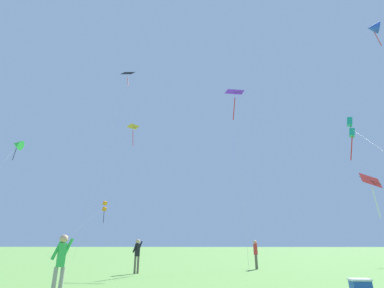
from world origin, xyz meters
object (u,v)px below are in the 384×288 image
Objects in this scene: kite_black_large at (127,79)px; kite_orange_box at (104,207)px; person_near_tree at (61,260)px; picnic_cooler at (361,286)px; kite_blue_delta at (373,28)px; kite_red_high at (373,188)px; kite_yellow_diamond at (132,132)px; kite_green_small at (17,145)px; person_foreground_watcher at (256,252)px; kite_teal_box at (351,129)px; kite_purple_streamer at (235,99)px; person_in_red_shirt at (137,253)px.

kite_black_large is 21.08m from kite_orange_box.
person_near_tree reaches higher than picnic_cooler.
kite_orange_box is 0.35× the size of kite_blue_delta.
picnic_cooler is at bearing -128.96° from kite_blue_delta.
kite_red_high is 4.92× the size of person_near_tree.
kite_yellow_diamond is 46.26m from picnic_cooler.
kite_red_high is at bearing 43.97° from person_near_tree.
kite_blue_delta is at bearing 32.89° from kite_red_high.
kite_green_small reaches higher than person_foreground_watcher.
kite_green_small is 31.60m from kite_teal_box.
kite_black_large is at bearing -79.55° from kite_yellow_diamond.
person_near_tree is (-25.84, -22.73, -27.13)m from kite_blue_delta.
kite_orange_box is (-3.33, -1.12, -13.58)m from kite_yellow_diamond.
kite_orange_box is (-32.48, 19.07, 1.03)m from kite_red_high.
kite_black_large is 33.89m from kite_red_high.
kite_blue_delta is at bearing 5.34° from kite_green_small.
kite_purple_streamer is (23.59, -0.76, 4.20)m from kite_green_small.
picnic_cooler is (16.98, -25.16, -24.60)m from kite_black_large.
kite_red_high is 38.36m from kite_yellow_diamond.
kite_purple_streamer is 29.26× the size of picnic_cooler.
kite_purple_streamer is (14.98, -8.92, -8.97)m from kite_black_large.
kite_black_large is 19.60m from kite_purple_streamer.
kite_orange_box is at bearing 122.24° from picnic_cooler.
kite_blue_delta reaches higher than person_foreground_watcher.
kite_orange_box is 5.86× the size of person_near_tree.
kite_teal_box is at bearing -32.58° from person_foreground_watcher.
kite_yellow_diamond is 14.02m from kite_orange_box.
person_in_red_shirt is 10.52m from picnic_cooler.
kite_teal_box is at bearing -53.75° from kite_yellow_diamond.
kite_teal_box reaches higher than picnic_cooler.
kite_teal_box is 14.07m from person_in_red_shirt.
person_in_red_shirt is at bearing -150.43° from kite_red_high.
person_in_red_shirt is at bearing -65.15° from kite_orange_box.
kite_purple_streamer reaches higher than kite_red_high.
kite_orange_box is at bearing 149.58° from kite_red_high.
person_in_red_shirt is 2.88× the size of picnic_cooler.
picnic_cooler is at bearing -121.32° from kite_red_high.
kite_black_large is at bearing 149.24° from kite_purple_streamer.
kite_blue_delta is 16.91× the size of person_near_tree.
kite_orange_box is 5.84× the size of person_in_red_shirt.
kite_red_high is at bearing 1.26° from kite_purple_streamer.
kite_yellow_diamond is 40.66m from kite_teal_box.
kite_orange_box is 42.66m from picnic_cooler.
person_foreground_watcher is (23.68, -7.79, -10.64)m from kite_green_small.
kite_black_large reaches higher than kite_yellow_diamond.
kite_purple_streamer is (17.11, -20.46, -5.05)m from kite_yellow_diamond.
kite_blue_delta reaches higher than kite_black_large.
kite_black_large is at bearing 172.99° from kite_blue_delta.
kite_purple_streamer is 16.42m from person_foreground_watcher.
kite_teal_box reaches higher than person_foreground_watcher.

